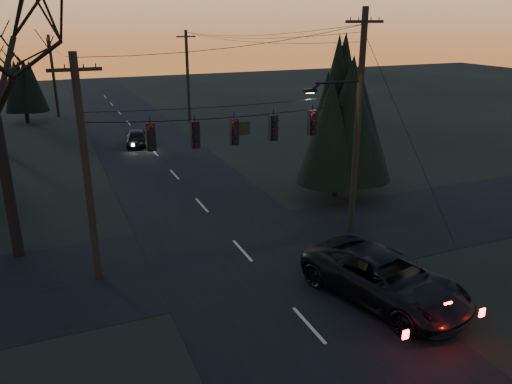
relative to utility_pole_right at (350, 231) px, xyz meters
name	(u,v)px	position (x,y,z in m)	size (l,w,h in m)	color
main_road	(183,184)	(-5.50, 10.00, 0.01)	(8.00, 120.00, 0.02)	black
cross_road	(242,251)	(-5.50, 0.00, 0.01)	(60.00, 7.00, 0.02)	black
utility_pole_right	(350,231)	(0.00, 0.00, 0.00)	(5.00, 0.30, 10.00)	black
utility_pole_left	(99,277)	(-11.50, 0.00, 0.00)	(1.80, 0.30, 8.50)	black
utility_pole_far_r	(190,122)	(0.00, 28.00, 0.00)	(1.80, 0.30, 8.50)	black
utility_pole_far_l	(59,117)	(-11.50, 36.00, 0.00)	(0.30, 0.30, 8.00)	black
span_signal_assembly	(236,130)	(-5.74, 0.00, 5.34)	(11.50, 0.44, 1.48)	black
evergreen_right	(339,116)	(1.92, 4.61, 4.57)	(4.60, 4.60, 7.96)	black
evergreen_dist	(22,86)	(-14.37, 33.92, 3.49)	(3.92, 3.92, 5.80)	black
suv_near	(384,278)	(-2.30, -5.63, 0.86)	(2.87, 6.21, 1.73)	black
sedan_oncoming_a	(137,137)	(-6.30, 20.79, 0.68)	(1.60, 3.97, 1.35)	black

